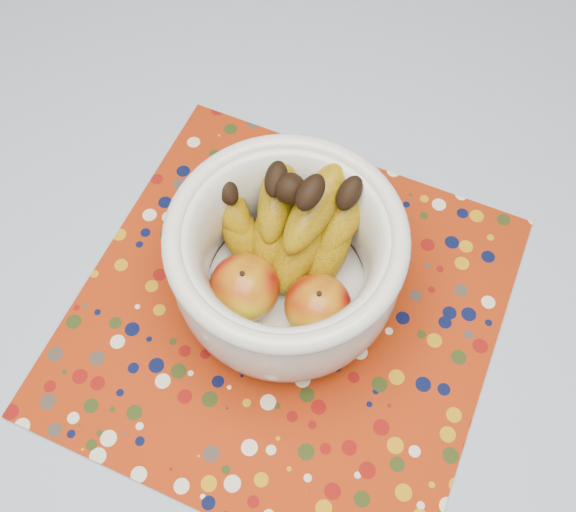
{
  "coord_description": "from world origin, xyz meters",
  "views": [
    {
      "loc": [
        0.08,
        -0.22,
        1.44
      ],
      "look_at": [
        -0.02,
        0.07,
        0.85
      ],
      "focal_mm": 42.0,
      "sensor_mm": 36.0,
      "label": 1
    }
  ],
  "objects": [
    {
      "name": "fruit_bowl",
      "position": [
        -0.03,
        0.08,
        0.84
      ],
      "size": [
        0.26,
        0.24,
        0.17
      ],
      "color": "silver",
      "rests_on": "placemat"
    },
    {
      "name": "table",
      "position": [
        0.0,
        0.0,
        0.67
      ],
      "size": [
        1.2,
        1.2,
        0.75
      ],
      "color": "brown",
      "rests_on": "ground"
    },
    {
      "name": "tablecloth",
      "position": [
        0.0,
        0.0,
        0.76
      ],
      "size": [
        1.32,
        1.32,
        0.01
      ],
      "primitive_type": "cube",
      "color": "#6481A7",
      "rests_on": "table"
    },
    {
      "name": "placemat",
      "position": [
        -0.02,
        0.04,
        0.76
      ],
      "size": [
        0.47,
        0.47,
        0.0
      ],
      "primitive_type": "cube",
      "rotation": [
        0.0,
        0.0,
        -0.07
      ],
      "color": "maroon",
      "rests_on": "tablecloth"
    }
  ]
}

